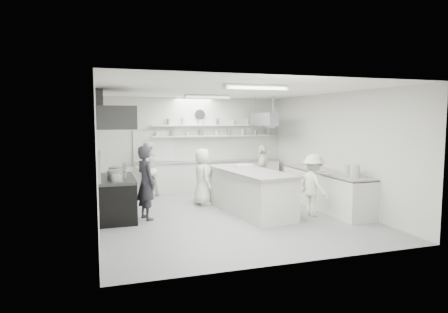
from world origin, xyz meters
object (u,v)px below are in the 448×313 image
object	(u,v)px
cook_back	(147,169)
prep_island	(250,192)
cook_stove	(146,183)
right_counter	(326,190)
back_counter	(205,176)
stove	(117,199)

from	to	relation	value
cook_back	prep_island	bearing A→B (deg)	114.05
cook_stove	cook_back	world-z (taller)	cook_stove
right_counter	cook_stove	world-z (taller)	cook_stove
right_counter	cook_back	world-z (taller)	cook_back
back_counter	stove	bearing A→B (deg)	-136.01
stove	cook_back	bearing A→B (deg)	67.12
right_counter	prep_island	xyz separation A→B (m)	(-2.07, 0.12, 0.03)
stove	cook_stove	distance (m)	0.85
back_counter	right_counter	world-z (taller)	right_counter
back_counter	cook_back	bearing A→B (deg)	-165.75
prep_island	back_counter	bearing A→B (deg)	86.74
prep_island	cook_stove	distance (m)	2.56
cook_stove	right_counter	bearing A→B (deg)	-111.28
prep_island	cook_stove	bearing A→B (deg)	169.47
back_counter	right_counter	xyz separation A→B (m)	(2.35, -3.40, 0.01)
right_counter	prep_island	world-z (taller)	prep_island
prep_island	cook_stove	world-z (taller)	cook_stove
back_counter	right_counter	size ratio (longest dim) A/B	1.52
stove	cook_stove	xyz separation A→B (m)	(0.65, -0.37, 0.41)
prep_island	cook_stove	xyz separation A→B (m)	(-2.54, 0.10, 0.35)
prep_island	stove	bearing A→B (deg)	163.32
stove	cook_back	xyz separation A→B (m)	(0.98, 2.31, 0.37)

